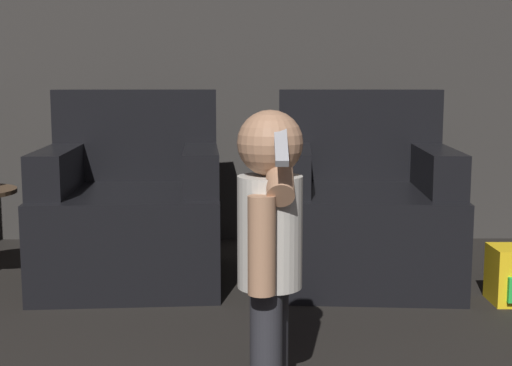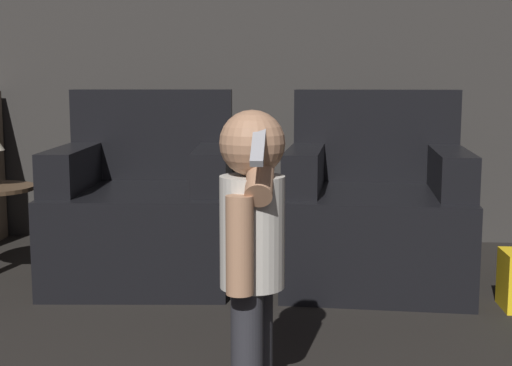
% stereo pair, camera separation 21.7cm
% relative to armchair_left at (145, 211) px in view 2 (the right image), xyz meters
% --- Properties ---
extents(wall_back, '(8.40, 0.05, 2.60)m').
position_rel_armchair_left_xyz_m(wall_back, '(0.70, 0.89, 0.97)').
color(wall_back, '#33302D').
rests_on(wall_back, ground_plane).
extents(armchair_left, '(0.90, 0.94, 0.93)m').
position_rel_armchair_left_xyz_m(armchair_left, '(0.00, 0.00, 0.00)').
color(armchair_left, black).
rests_on(armchair_left, ground_plane).
extents(armchair_right, '(0.90, 0.94, 0.93)m').
position_rel_armchair_left_xyz_m(armchair_right, '(1.14, -0.00, 0.00)').
color(armchair_right, black).
rests_on(armchair_right, ground_plane).
extents(person_toddler, '(0.19, 0.34, 0.88)m').
position_rel_armchair_left_xyz_m(person_toddler, '(0.64, -1.39, 0.20)').
color(person_toddler, '#28282D').
rests_on(person_toddler, ground_plane).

